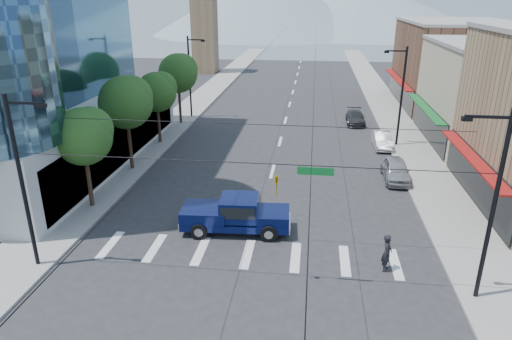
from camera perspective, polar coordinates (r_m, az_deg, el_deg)
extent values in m
plane|color=#28282B|center=(23.85, -1.11, -12.37)|extent=(160.00, 160.00, 0.00)
cube|color=gray|center=(62.90, -6.77, 8.93)|extent=(4.00, 120.00, 0.15)
cube|color=gray|center=(61.76, 15.64, 8.08)|extent=(4.00, 120.00, 0.15)
cube|color=tan|center=(47.68, 28.34, 8.13)|extent=(12.00, 14.00, 9.00)
cube|color=brown|center=(62.60, 23.49, 11.90)|extent=(12.00, 18.00, 10.00)
cube|color=#8C6B4C|center=(84.07, -6.49, 18.11)|extent=(4.00, 4.00, 18.00)
cone|color=gray|center=(170.64, 1.26, 20.33)|extent=(80.00, 80.00, 22.00)
cone|color=gray|center=(180.54, 13.40, 19.21)|extent=(90.00, 90.00, 18.00)
cylinder|color=black|center=(31.27, -20.22, -0.62)|extent=(0.28, 0.28, 4.55)
sphere|color=#204717|center=(30.46, -20.83, 3.93)|extent=(3.64, 3.64, 3.64)
sphere|color=#204717|center=(30.43, -20.00, 4.80)|extent=(2.86, 2.86, 2.86)
cylinder|color=black|center=(37.15, -15.53, 3.73)|extent=(0.28, 0.28, 5.11)
sphere|color=#204717|center=(36.43, -15.98, 8.11)|extent=(4.09, 4.09, 4.09)
sphere|color=#204717|center=(36.46, -15.28, 8.84)|extent=(3.21, 3.21, 3.21)
cylinder|color=black|center=(43.51, -12.07, 6.14)|extent=(0.28, 0.28, 4.55)
sphere|color=#204717|center=(42.93, -12.34, 9.49)|extent=(3.64, 3.64, 3.64)
sphere|color=#204717|center=(43.01, -11.74, 10.10)|extent=(2.86, 2.86, 2.86)
cylinder|color=black|center=(49.92, -9.52, 8.53)|extent=(0.28, 0.28, 5.11)
sphere|color=#204717|center=(49.38, -9.73, 11.84)|extent=(4.09, 4.09, 4.09)
sphere|color=#204717|center=(49.49, -9.20, 12.36)|extent=(3.21, 3.21, 3.21)
cylinder|color=black|center=(24.75, -27.15, -1.80)|extent=(0.20, 0.20, 9.00)
cylinder|color=black|center=(22.03, 27.49, -4.56)|extent=(0.20, 0.20, 9.00)
cylinder|color=black|center=(20.15, -1.64, 0.92)|extent=(21.60, 0.04, 0.04)
imported|color=gold|center=(20.37, 2.57, -2.04)|extent=(0.16, 0.20, 1.00)
cube|color=#0C6626|center=(20.02, 7.46, -0.16)|extent=(1.60, 0.06, 0.35)
cylinder|color=black|center=(52.27, -8.29, 11.33)|extent=(0.20, 0.20, 9.00)
cube|color=black|center=(51.52, -7.54, 15.84)|extent=(1.80, 0.12, 0.12)
cube|color=black|center=(51.33, -6.63, 15.74)|extent=(0.40, 0.25, 0.18)
cylinder|color=black|center=(43.29, 17.72, 8.56)|extent=(0.20, 0.20, 9.00)
cube|color=black|center=(42.50, 17.12, 14.04)|extent=(1.80, 0.12, 0.12)
cube|color=black|center=(42.39, 16.01, 14.00)|extent=(0.40, 0.25, 0.18)
cube|color=#08103C|center=(27.11, -2.55, -6.43)|extent=(6.41, 2.65, 0.40)
cube|color=#08103C|center=(26.76, 2.20, -5.72)|extent=(1.95, 2.28, 0.63)
cube|color=#08103C|center=(26.68, -2.09, -4.71)|extent=(2.29, 2.24, 1.26)
cube|color=black|center=(26.63, -2.10, -4.49)|extent=(2.07, 2.26, 0.69)
cube|color=#08103C|center=(27.13, -6.43, -5.32)|extent=(2.76, 2.44, 0.74)
cube|color=silver|center=(26.97, 4.14, -6.63)|extent=(0.27, 2.18, 0.40)
cube|color=silver|center=(27.61, -9.08, -6.16)|extent=(0.27, 2.18, 0.34)
cylinder|color=black|center=(26.09, 1.60, -7.96)|extent=(0.98, 0.40, 0.96)
cylinder|color=black|center=(28.01, 1.78, -5.81)|extent=(0.98, 0.40, 0.96)
cylinder|color=black|center=(26.52, -7.14, -7.62)|extent=(0.98, 0.40, 0.96)
cylinder|color=black|center=(28.41, -6.34, -5.53)|extent=(0.98, 0.40, 0.96)
imported|color=black|center=(24.23, 16.05, -9.90)|extent=(0.61, 0.81, 2.01)
imported|color=#9C9DA1|center=(35.97, 17.09, 0.02)|extent=(1.90, 4.67, 1.59)
imported|color=silver|center=(43.39, 15.49, 3.63)|extent=(1.56, 4.29, 1.41)
imported|color=#2E2D30|center=(50.97, 12.31, 6.43)|extent=(1.93, 4.72, 1.37)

